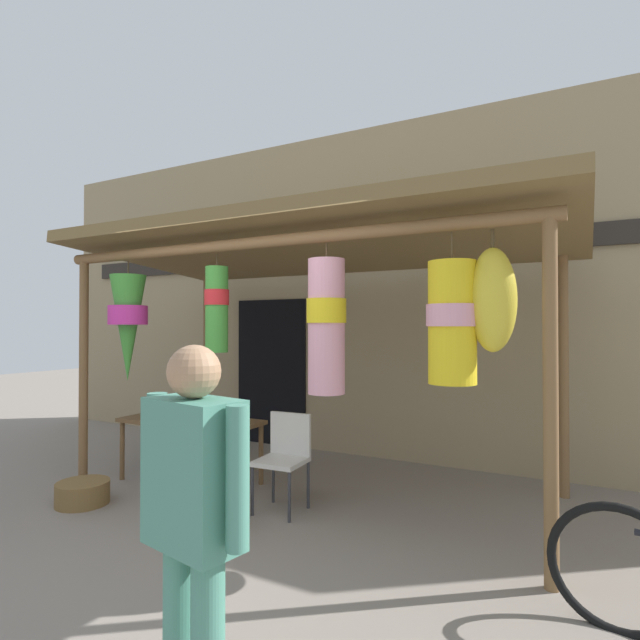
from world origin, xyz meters
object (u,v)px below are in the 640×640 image
(display_table, at_px, (191,425))
(flower_heap_on_table, at_px, (190,412))
(folding_chair, at_px, (285,452))
(wicker_basket_by_table, at_px, (205,508))
(wicker_basket_spare, at_px, (83,493))
(vendor_in_orange, at_px, (194,510))

(display_table, distance_m, flower_heap_on_table, 0.15)
(display_table, distance_m, folding_chair, 1.31)
(flower_heap_on_table, relative_size, wicker_basket_by_table, 1.28)
(wicker_basket_spare, bearing_deg, display_table, 66.99)
(folding_chair, height_order, wicker_basket_by_table, folding_chair)
(wicker_basket_by_table, xyz_separation_m, vendor_in_orange, (1.44, -1.72, 0.78))
(wicker_basket_by_table, distance_m, wicker_basket_spare, 1.31)
(display_table, bearing_deg, vendor_in_orange, -47.18)
(wicker_basket_spare, bearing_deg, vendor_in_orange, -29.40)
(folding_chair, relative_size, wicker_basket_by_table, 1.67)
(flower_heap_on_table, bearing_deg, display_table, -45.40)
(display_table, relative_size, flower_heap_on_table, 2.33)
(display_table, height_order, flower_heap_on_table, flower_heap_on_table)
(wicker_basket_by_table, relative_size, vendor_in_orange, 0.32)
(wicker_basket_by_table, bearing_deg, folding_chair, 55.73)
(wicker_basket_by_table, relative_size, wicker_basket_spare, 1.08)
(flower_heap_on_table, bearing_deg, vendor_in_orange, -47.14)
(wicker_basket_by_table, xyz_separation_m, wicker_basket_spare, (-1.30, -0.18, -0.03))
(wicker_basket_by_table, distance_m, vendor_in_orange, 2.37)
(folding_chair, xyz_separation_m, wicker_basket_by_table, (-0.40, -0.59, -0.37))
(vendor_in_orange, bearing_deg, wicker_basket_spare, 150.60)
(display_table, xyz_separation_m, flower_heap_on_table, (-0.05, 0.05, 0.13))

